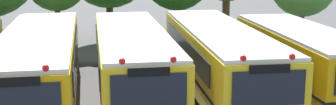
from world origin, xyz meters
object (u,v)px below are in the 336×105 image
(school_bus_1, at_px, (39,63))
(school_bus_4, at_px, (302,56))
(school_bus_2, at_px, (132,59))
(school_bus_3, at_px, (219,57))

(school_bus_1, bearing_deg, school_bus_4, 178.04)
(school_bus_2, relative_size, school_bus_4, 1.18)
(school_bus_1, height_order, school_bus_4, school_bus_1)
(school_bus_3, height_order, school_bus_4, school_bus_3)
(school_bus_1, xyz_separation_m, school_bus_2, (3.33, 0.21, -0.01))
(school_bus_1, relative_size, school_bus_2, 1.06)
(school_bus_3, bearing_deg, school_bus_2, -1.55)
(school_bus_2, distance_m, school_bus_3, 3.27)
(school_bus_3, bearing_deg, school_bus_4, 177.31)
(school_bus_2, height_order, school_bus_4, school_bus_2)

